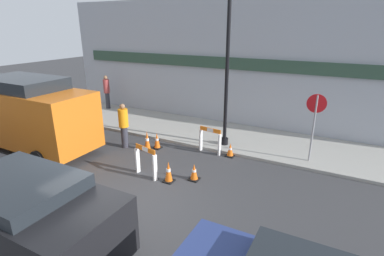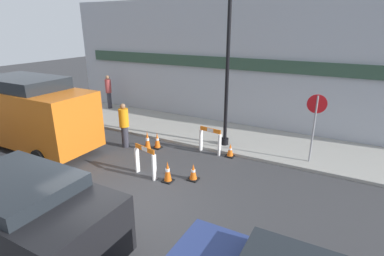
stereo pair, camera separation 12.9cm
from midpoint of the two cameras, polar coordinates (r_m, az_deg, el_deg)
ground_plane at (r=7.91m, az=-13.37°, el=-15.26°), size 60.00×60.00×0.00m
sidewalk_slab at (r=12.52m, az=5.23°, el=-1.26°), size 18.00×3.18×0.10m
storefront_facade at (r=13.39m, az=8.50°, el=11.88°), size 18.00×0.22×5.50m
streetlamp_post at (r=10.60m, az=7.29°, el=15.43°), size 0.44×0.44×5.70m
stop_sign at (r=10.23m, az=22.73°, el=1.83°), size 0.60×0.11×2.26m
barricade_0 at (r=9.17m, az=-8.50°, el=-6.07°), size 0.86×0.32×0.97m
barricade_1 at (r=10.69m, az=3.82°, el=-2.20°), size 0.86×0.24×0.95m
traffic_cone_0 at (r=8.97m, az=0.66°, el=-8.45°), size 0.30×0.30×0.52m
traffic_cone_1 at (r=10.58m, az=7.63°, el=-4.24°), size 0.30×0.30×0.49m
traffic_cone_2 at (r=11.09m, az=-8.15°, el=-2.45°), size 0.30×0.30×0.74m
traffic_cone_3 at (r=11.23m, az=-6.30°, el=-2.43°), size 0.30×0.30×0.61m
traffic_cone_4 at (r=8.88m, az=-4.24°, el=-8.33°), size 0.30×0.30×0.65m
person_worker at (r=11.35m, az=-12.48°, el=0.73°), size 0.37×0.37×1.69m
person_pedestrian at (r=16.62m, az=-15.39°, el=6.89°), size 0.42×0.42×1.76m
parked_car_1 at (r=6.83m, az=-29.34°, el=-13.76°), size 4.13×1.97×1.73m
work_van at (r=12.37m, az=-28.48°, el=2.92°), size 5.39×2.13×2.66m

